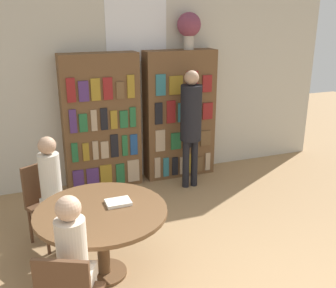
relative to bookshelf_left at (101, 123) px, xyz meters
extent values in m
cube|color=beige|center=(0.61, 0.19, 0.53)|extent=(6.40, 0.06, 3.00)
cube|color=white|center=(0.61, 0.16, 1.38)|extent=(0.90, 0.01, 1.10)
cube|color=brown|center=(0.00, 0.00, 0.00)|extent=(1.09, 0.32, 1.96)
cube|color=#4C2D6B|center=(-0.41, -0.17, -0.77)|extent=(0.15, 0.02, 0.29)
cube|color=#4C2D6B|center=(-0.20, -0.17, -0.77)|extent=(0.17, 0.02, 0.29)
cube|color=olive|center=(-0.01, -0.17, -0.75)|extent=(0.17, 0.02, 0.32)
cube|color=#236638|center=(0.21, -0.17, -0.76)|extent=(0.13, 0.02, 0.31)
cube|color=tan|center=(0.41, -0.17, -0.74)|extent=(0.18, 0.02, 0.34)
cube|color=#236638|center=(-0.43, -0.17, -0.35)|extent=(0.09, 0.02, 0.28)
cube|color=olive|center=(-0.27, -0.17, -0.36)|extent=(0.09, 0.02, 0.26)
cube|color=tan|center=(-0.14, -0.17, -0.35)|extent=(0.08, 0.02, 0.27)
cube|color=tan|center=(-0.01, -0.17, -0.36)|extent=(0.11, 0.02, 0.25)
cube|color=black|center=(0.14, -0.17, -0.32)|extent=(0.11, 0.02, 0.34)
cube|color=#236638|center=(0.29, -0.17, -0.33)|extent=(0.08, 0.02, 0.31)
cube|color=navy|center=(0.43, -0.17, -0.33)|extent=(0.11, 0.02, 0.31)
cube|color=#4C2D6B|center=(-0.42, -0.17, 0.10)|extent=(0.10, 0.02, 0.33)
cube|color=#236638|center=(-0.28, -0.17, 0.06)|extent=(0.11, 0.02, 0.26)
cube|color=tan|center=(-0.14, -0.17, 0.09)|extent=(0.08, 0.02, 0.30)
cube|color=black|center=(0.01, -0.17, 0.09)|extent=(0.10, 0.02, 0.31)
cube|color=olive|center=(0.15, -0.17, 0.07)|extent=(0.09, 0.02, 0.26)
cube|color=#236638|center=(0.29, -0.17, 0.06)|extent=(0.11, 0.02, 0.25)
cube|color=#236638|center=(0.42, -0.17, 0.08)|extent=(0.09, 0.02, 0.29)
cube|color=maroon|center=(-0.41, -0.17, 0.53)|extent=(0.12, 0.02, 0.33)
cube|color=#4C2D6B|center=(-0.25, -0.17, 0.50)|extent=(0.14, 0.02, 0.28)
cube|color=olive|center=(-0.09, -0.17, 0.51)|extent=(0.13, 0.02, 0.30)
cube|color=maroon|center=(0.08, -0.17, 0.52)|extent=(0.13, 0.02, 0.31)
cube|color=brown|center=(0.25, -0.17, 0.48)|extent=(0.11, 0.02, 0.23)
cube|color=olive|center=(0.41, -0.17, 0.52)|extent=(0.10, 0.02, 0.32)
cube|color=brown|center=(1.21, 0.00, 0.00)|extent=(1.09, 0.32, 1.96)
cube|color=tan|center=(0.79, -0.17, -0.75)|extent=(0.09, 0.02, 0.32)
cube|color=#2D707A|center=(0.93, -0.17, -0.76)|extent=(0.09, 0.02, 0.30)
cube|color=black|center=(1.08, -0.17, -0.77)|extent=(0.09, 0.02, 0.29)
cube|color=tan|center=(1.22, -0.17, -0.78)|extent=(0.11, 0.02, 0.28)
cube|color=olive|center=(1.36, -0.17, -0.76)|extent=(0.10, 0.02, 0.31)
cube|color=brown|center=(1.50, -0.17, -0.79)|extent=(0.10, 0.02, 0.24)
cube|color=tan|center=(1.64, -0.17, -0.77)|extent=(0.08, 0.02, 0.29)
cube|color=tan|center=(0.84, -0.17, -0.32)|extent=(0.15, 0.02, 0.33)
cube|color=#236638|center=(1.09, -0.17, -0.36)|extent=(0.16, 0.02, 0.26)
cube|color=black|center=(1.33, -0.17, -0.34)|extent=(0.22, 0.02, 0.30)
cube|color=brown|center=(1.59, -0.17, -0.37)|extent=(0.17, 0.02, 0.24)
cube|color=black|center=(0.82, -0.17, 0.10)|extent=(0.11, 0.02, 0.32)
cube|color=maroon|center=(1.01, -0.17, 0.11)|extent=(0.13, 0.02, 0.34)
cube|color=#2D707A|center=(1.21, -0.17, 0.08)|extent=(0.18, 0.02, 0.29)
cube|color=#4C2D6B|center=(1.42, -0.17, 0.09)|extent=(0.14, 0.02, 0.31)
cube|color=maroon|center=(1.61, -0.17, 0.07)|extent=(0.17, 0.02, 0.26)
cube|color=#2D707A|center=(0.85, -0.17, 0.52)|extent=(0.15, 0.02, 0.31)
cube|color=olive|center=(1.09, -0.17, 0.50)|extent=(0.21, 0.02, 0.27)
cube|color=maroon|center=(1.35, -0.17, 0.53)|extent=(0.18, 0.02, 0.33)
cube|color=maroon|center=(1.59, -0.17, 0.49)|extent=(0.15, 0.02, 0.25)
cylinder|color=#B7AD9E|center=(1.35, 0.00, 1.09)|extent=(0.15, 0.15, 0.21)
sphere|color=brown|center=(1.35, 0.00, 1.33)|extent=(0.35, 0.35, 0.35)
cylinder|color=brown|center=(-0.46, -2.12, -0.96)|extent=(0.44, 0.44, 0.03)
cylinder|color=brown|center=(-0.46, -2.12, -0.62)|extent=(0.12, 0.12, 0.65)
cylinder|color=brown|center=(-0.46, -2.12, -0.28)|extent=(1.26, 1.26, 0.04)
cube|color=brown|center=(-0.93, -3.07, -0.29)|extent=(0.38, 0.21, 0.45)
cube|color=brown|center=(-0.88, -1.33, -0.54)|extent=(0.54, 0.54, 0.04)
cube|color=brown|center=(-0.96, -1.17, -0.29)|extent=(0.37, 0.22, 0.45)
cylinder|color=brown|center=(-0.65, -1.40, -0.77)|extent=(0.04, 0.04, 0.42)
cylinder|color=brown|center=(-0.95, -1.56, -0.77)|extent=(0.04, 0.04, 0.42)
cylinder|color=brown|center=(-0.81, -1.10, -0.77)|extent=(0.04, 0.04, 0.42)
cylinder|color=brown|center=(-1.11, -1.26, -0.77)|extent=(0.04, 0.04, 0.42)
cube|color=beige|center=(-0.81, -1.46, -0.46)|extent=(0.35, 0.39, 0.12)
cylinder|color=beige|center=(-0.85, -1.38, -0.15)|extent=(0.22, 0.22, 0.50)
sphere|color=tan|center=(-0.85, -1.38, 0.20)|extent=(0.19, 0.19, 0.19)
cylinder|color=beige|center=(-0.71, -1.53, -0.75)|extent=(0.10, 0.10, 0.46)
cylinder|color=beige|center=(-0.81, -1.58, -0.75)|extent=(0.10, 0.10, 0.46)
cube|color=beige|center=(-0.79, -2.79, -0.46)|extent=(0.34, 0.39, 0.12)
cylinder|color=beige|center=(-0.83, -2.86, -0.15)|extent=(0.23, 0.23, 0.50)
sphere|color=tan|center=(-0.83, -2.86, 0.20)|extent=(0.19, 0.19, 0.19)
cylinder|color=black|center=(1.11, -0.51, -0.61)|extent=(0.10, 0.10, 0.73)
cylinder|color=black|center=(1.25, -0.51, -0.61)|extent=(0.10, 0.10, 0.73)
cylinder|color=black|center=(1.18, -0.51, 0.15)|extent=(0.30, 0.30, 0.79)
sphere|color=tan|center=(1.18, -0.51, 0.65)|extent=(0.20, 0.20, 0.20)
cylinder|color=black|center=(1.27, -0.23, 0.35)|extent=(0.07, 0.30, 0.07)
cube|color=silver|center=(-0.28, -2.05, -0.24)|extent=(0.24, 0.18, 0.03)
camera|label=1|loc=(-1.05, -5.43, 1.51)|focal=42.00mm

